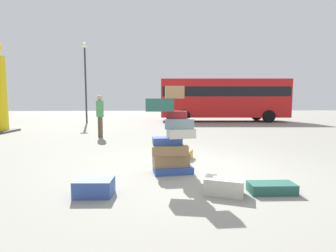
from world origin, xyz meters
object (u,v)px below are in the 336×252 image
Objects in this scene: suitcase_teal_foreground_far at (272,188)px; parked_bus at (223,97)px; suitcase_navy_white_trunk at (94,187)px; suitcase_tan_right_side at (178,154)px; suitcase_tower at (172,141)px; person_bearded_onlooker at (100,112)px; suitcase_cream_upright_blue at (224,186)px; lamp_post at (85,70)px.

parked_bus is (3.59, 15.11, 1.75)m from suitcase_teal_foreground_far.
suitcase_tan_right_side is at bearing 60.87° from suitcase_navy_white_trunk.
suitcase_tower reaches higher than person_bearded_onlooker.
suitcase_tower reaches higher than suitcase_tan_right_side.
suitcase_navy_white_trunk is at bearing -179.69° from suitcase_teal_foreground_far.
suitcase_navy_white_trunk is 6.79m from person_bearded_onlooker.
suitcase_cream_upright_blue is 0.88× the size of suitcase_tan_right_side.
suitcase_cream_upright_blue is at bearing -177.40° from suitcase_teal_foreground_far.
person_bearded_onlooker is at bearing 114.74° from suitcase_tower.
person_bearded_onlooker is at bearing 122.97° from suitcase_teal_foreground_far.
suitcase_cream_upright_blue is 15.83m from lamp_post.
suitcase_tan_right_side is 0.39× the size of person_bearded_onlooker.
lamp_post is (-2.50, 7.61, 2.66)m from person_bearded_onlooker.
suitcase_tower is 1.48m from suitcase_tan_right_side.
suitcase_tan_right_side is 2.82m from suitcase_teal_foreground_far.
suitcase_cream_upright_blue is 0.77m from suitcase_teal_foreground_far.
suitcase_navy_white_trunk is 0.10× the size of lamp_post.
suitcase_teal_foreground_far is at bearing -65.52° from lamp_post.
suitcase_tower is at bearing 142.57° from suitcase_cream_upright_blue.
suitcase_navy_white_trunk reaches higher than suitcase_tan_right_side.
suitcase_tower is 3.08× the size of suitcase_navy_white_trunk.
parked_bus is at bearing 69.94° from suitcase_tower.
parked_bus reaches higher than suitcase_tower.
person_bearded_onlooker reaches higher than suitcase_navy_white_trunk.
suitcase_tan_right_side is at bearing 78.25° from suitcase_tower.
suitcase_cream_upright_blue reaches higher than suitcase_tan_right_side.
suitcase_teal_foreground_far is at bearing -99.42° from parked_bus.
lamp_post is (-3.74, 14.23, 3.56)m from suitcase_navy_white_trunk.
person_bearded_onlooker is at bearing -128.18° from parked_bus.
person_bearded_onlooker is 11.37m from parked_bus.
suitcase_navy_white_trunk is 16.41m from parked_bus.
person_bearded_onlooker is 8.44m from lamp_post.
suitcase_cream_upright_blue is 1.04× the size of suitcase_navy_white_trunk.
suitcase_teal_foreground_far is 2.77m from suitcase_navy_white_trunk.
lamp_post is at bearing 137.48° from suitcase_tan_right_side.
suitcase_teal_foreground_far is 1.27× the size of suitcase_navy_white_trunk.
suitcase_tower reaches higher than suitcase_navy_white_trunk.
parked_bus is at bearing 92.28° from suitcase_tan_right_side.
suitcase_tower reaches higher than suitcase_cream_upright_blue.
person_bearded_onlooker is at bearing 147.28° from suitcase_tan_right_side.
suitcase_cream_upright_blue is at bearing -102.14° from parked_bus.
parked_bus is (4.80, 12.56, 1.73)m from suitcase_tan_right_side.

